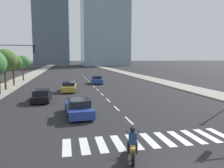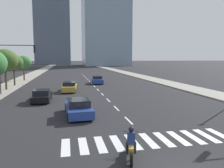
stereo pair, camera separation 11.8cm
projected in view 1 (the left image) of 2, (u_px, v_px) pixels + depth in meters
The scene contains 13 objects.
sidewalk_east at pixel (166, 83), 40.27m from camera, with size 4.00×260.00×0.15m, color gray.
sidewalk_west at pixel (7, 87), 34.67m from camera, with size 4.00×260.00×0.15m, color gray.
crosswalk_near at pixel (149, 140), 12.15m from camera, with size 9.45×2.31×0.01m.
lane_divider_center at pixel (91, 84), 39.36m from camera, with size 0.14×50.00×0.01m.
motorcycle_trailing at pixel (132, 145), 9.97m from camera, with size 0.90×2.17×1.49m.
sedan_gold_0 at pixel (69, 87), 30.11m from camera, with size 2.20×4.73×1.32m.
sedan_blue_1 at pixel (79, 108), 17.35m from camera, with size 2.13×4.61×1.34m.
sedan_black_2 at pixel (42, 96), 23.07m from camera, with size 1.86×4.23×1.27m.
sedan_blue_3 at pixel (97, 80), 39.52m from camera, with size 2.18×4.37×1.35m.
traffic_signal_far at pixel (12, 59), 26.65m from camera, with size 4.70×0.28×6.35m.
street_tree_second at pixel (4, 60), 30.34m from camera, with size 3.55×3.55×5.66m.
street_tree_third at pixel (13, 62), 35.33m from camera, with size 2.97×2.97×5.01m.
street_tree_fourth at pixel (23, 62), 43.42m from camera, with size 3.02×3.02×4.91m.
Camera 1 is at (-4.47, -7.08, 4.52)m, focal length 35.15 mm.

